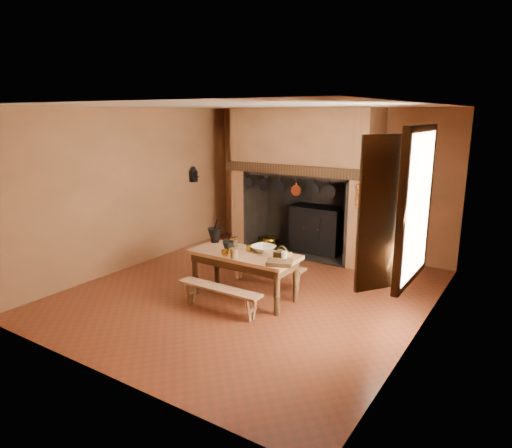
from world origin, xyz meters
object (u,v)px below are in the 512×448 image
Objects in this scene: work_table at (244,260)px; wicker_basket at (282,256)px; mixing_bowl at (263,248)px; coffee_grinder at (232,242)px; iron_range at (318,229)px; bench_front at (220,293)px.

wicker_basket is at bearing -0.11° from work_table.
work_table is 0.33m from mixing_bowl.
work_table is 0.40m from coffee_grinder.
wicker_basket reaches higher than mixing_bowl.
coffee_grinder is at bearing -177.25° from wicker_basket.
iron_range is 2.49m from mixing_bowl.
work_table is at bearing -132.63° from mixing_bowl.
iron_range is at bearing 77.28° from coffee_grinder.
work_table is 6.58× the size of wicker_basket.
coffee_grinder reaches higher than work_table.
iron_range is at bearing 91.27° from bench_front.
mixing_bowl is at bearing 47.37° from work_table.
bench_front is (0.07, -3.28, -0.21)m from iron_range.
wicker_basket is at bearing -25.10° from mixing_bowl.
work_table is at bearing 90.00° from bench_front.
mixing_bowl reaches higher than bench_front.
bench_front is 7.31× the size of coffee_grinder.
work_table is 9.18× the size of coffee_grinder.
coffee_grinder is 0.51× the size of mixing_bowl.
bench_front is at bearing -88.73° from iron_range.
mixing_bowl is (0.27, -2.46, 0.26)m from iron_range.
wicker_basket is at bearing -16.41° from coffee_grinder.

